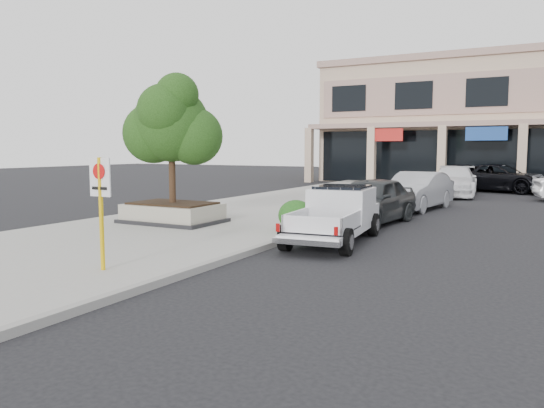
{
  "coord_description": "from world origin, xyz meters",
  "views": [
    {
      "loc": [
        5.11,
        -10.61,
        2.63
      ],
      "look_at": [
        -1.45,
        1.5,
        1.18
      ],
      "focal_mm": 35.0,
      "sensor_mm": 36.0,
      "label": 1
    }
  ],
  "objects": [
    {
      "name": "curb_car_c",
      "position": [
        0.04,
        19.96,
        0.83
      ],
      "size": [
        2.91,
        5.91,
        1.65
      ],
      "primitive_type": "imported",
      "rotation": [
        0.0,
        0.0,
        0.11
      ],
      "color": "white",
      "rests_on": "ground"
    },
    {
      "name": "pickup_truck",
      "position": [
        -0.35,
        3.07,
        0.78
      ],
      "size": [
        2.33,
        5.1,
        1.56
      ],
      "primitive_type": null,
      "rotation": [
        0.0,
        0.0,
        0.1
      ],
      "color": "white",
      "rests_on": "ground"
    },
    {
      "name": "lot_car_d",
      "position": [
        2.0,
        24.11,
        0.84
      ],
      "size": [
        6.57,
        4.33,
        1.68
      ],
      "primitive_type": "imported",
      "rotation": [
        0.0,
        0.0,
        1.29
      ],
      "color": "black",
      "rests_on": "ground"
    },
    {
      "name": "curb_car_b",
      "position": [
        -0.23,
        12.34,
        0.81
      ],
      "size": [
        2.33,
        5.08,
        1.62
      ],
      "primitive_type": "imported",
      "rotation": [
        0.0,
        0.0,
        -0.13
      ],
      "color": "#A8A9B0",
      "rests_on": "ground"
    },
    {
      "name": "curb",
      "position": [
        -1.55,
        6.0,
        0.07
      ],
      "size": [
        0.2,
        52.0,
        0.15
      ],
      "primitive_type": "cube",
      "color": "gray",
      "rests_on": "ground"
    },
    {
      "name": "sidewalk",
      "position": [
        -5.5,
        6.0,
        0.07
      ],
      "size": [
        8.0,
        52.0,
        0.15
      ],
      "primitive_type": "cube",
      "color": "gray",
      "rests_on": "ground"
    },
    {
      "name": "planter",
      "position": [
        -6.24,
        3.34,
        0.48
      ],
      "size": [
        3.2,
        2.2,
        0.68
      ],
      "color": "black",
      "rests_on": "sidewalk"
    },
    {
      "name": "planter_tree",
      "position": [
        -6.11,
        3.49,
        3.41
      ],
      "size": [
        2.9,
        2.55,
        4.0
      ],
      "color": "black",
      "rests_on": "planter"
    },
    {
      "name": "curb_car_d",
      "position": [
        -0.45,
        24.53,
        0.8
      ],
      "size": [
        3.2,
        5.99,
        1.6
      ],
      "primitive_type": "imported",
      "rotation": [
        0.0,
        0.0,
        -0.1
      ],
      "color": "black",
      "rests_on": "ground"
    },
    {
      "name": "ground",
      "position": [
        0.0,
        0.0,
        0.0
      ],
      "size": [
        120.0,
        120.0,
        0.0
      ],
      "primitive_type": "plane",
      "color": "black",
      "rests_on": "ground"
    },
    {
      "name": "no_parking_sign",
      "position": [
        -3.02,
        -2.89,
        1.63
      ],
      "size": [
        0.55,
        0.09,
        2.3
      ],
      "color": "#EBB80C",
      "rests_on": "sidewalk"
    },
    {
      "name": "hedge",
      "position": [
        -1.8,
        3.66,
        0.62
      ],
      "size": [
        1.1,
        0.99,
        0.93
      ],
      "primitive_type": "ellipsoid",
      "color": "#164C15",
      "rests_on": "sidewalk"
    },
    {
      "name": "curb_car_a",
      "position": [
        -0.62,
        7.16,
        0.82
      ],
      "size": [
        2.45,
        5.02,
        1.65
      ],
      "primitive_type": "imported",
      "rotation": [
        0.0,
        0.0,
        -0.11
      ],
      "color": "#2E3233",
      "rests_on": "ground"
    }
  ]
}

